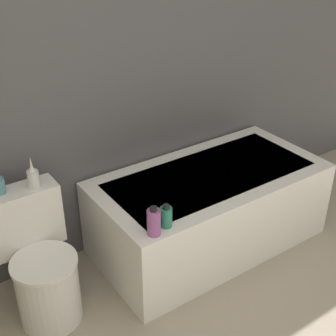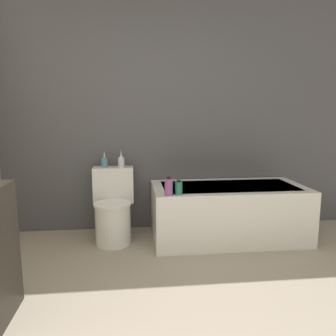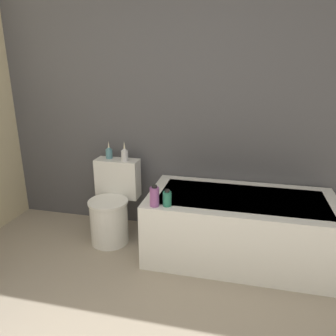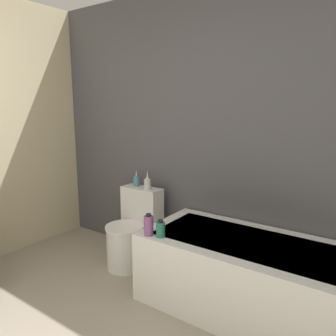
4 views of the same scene
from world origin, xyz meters
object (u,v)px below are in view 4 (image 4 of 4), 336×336
(vase_silver, at_px, (147,183))
(shampoo_bottle_short, at_px, (161,229))
(vase_gold, at_px, (136,180))
(shampoo_bottle_tall, at_px, (149,225))
(toilet, at_px, (131,232))
(bathtub, at_px, (244,275))

(vase_silver, xyz_separation_m, shampoo_bottle_short, (0.54, -0.51, -0.18))
(shampoo_bottle_short, bearing_deg, vase_gold, 142.06)
(vase_gold, xyz_separation_m, shampoo_bottle_tall, (0.62, -0.58, -0.16))
(shampoo_bottle_tall, relative_size, shampoo_bottle_short, 1.26)
(vase_silver, distance_m, shampoo_bottle_tall, 0.72)
(toilet, relative_size, shampoo_bottle_short, 5.41)
(vase_gold, bearing_deg, shampoo_bottle_short, -37.94)
(vase_gold, distance_m, shampoo_bottle_tall, 0.86)
(bathtub, distance_m, vase_silver, 1.24)
(bathtub, relative_size, shampoo_bottle_short, 11.41)
(vase_silver, bearing_deg, shampoo_bottle_short, -43.73)
(bathtub, relative_size, vase_gold, 9.11)
(bathtub, xyz_separation_m, shampoo_bottle_tall, (-0.66, -0.33, 0.36))
(vase_silver, height_order, shampoo_bottle_short, vase_silver)
(toilet, xyz_separation_m, vase_gold, (-0.09, 0.20, 0.47))
(toilet, relative_size, vase_gold, 4.31)
(shampoo_bottle_short, bearing_deg, shampoo_bottle_tall, -165.23)
(bathtub, distance_m, vase_gold, 1.40)
(vase_gold, bearing_deg, vase_silver, -13.68)
(bathtub, xyz_separation_m, vase_gold, (-1.28, 0.25, 0.52))
(toilet, height_order, shampoo_bottle_tall, toilet)
(vase_gold, bearing_deg, shampoo_bottle_tall, -43.27)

